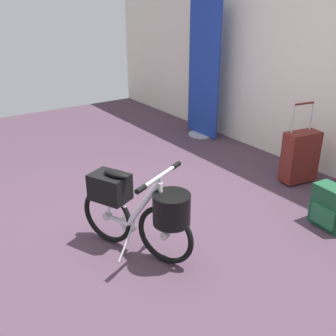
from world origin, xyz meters
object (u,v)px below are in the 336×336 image
Objects in this scene: floor_banner_stand at (203,77)px; backpack_on_floor at (332,208)px; rolling_suitcase at (300,156)px; folding_bike_foreground at (140,208)px.

floor_banner_stand is 2.62m from backpack_on_floor.
floor_banner_stand is at bearing 165.28° from backpack_on_floor.
rolling_suitcase is (1.74, -0.15, -0.52)m from floor_banner_stand.
floor_banner_stand reaches higher than rolling_suitcase.
folding_bike_foreground is 1.99m from rolling_suitcase.
floor_banner_stand is at bearing 175.23° from rolling_suitcase.
folding_bike_foreground is 1.61m from backpack_on_floor.
folding_bike_foreground is at bearing -86.22° from rolling_suitcase.
backpack_on_floor is at bearing 68.22° from folding_bike_foreground.
floor_banner_stand reaches higher than backpack_on_floor.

